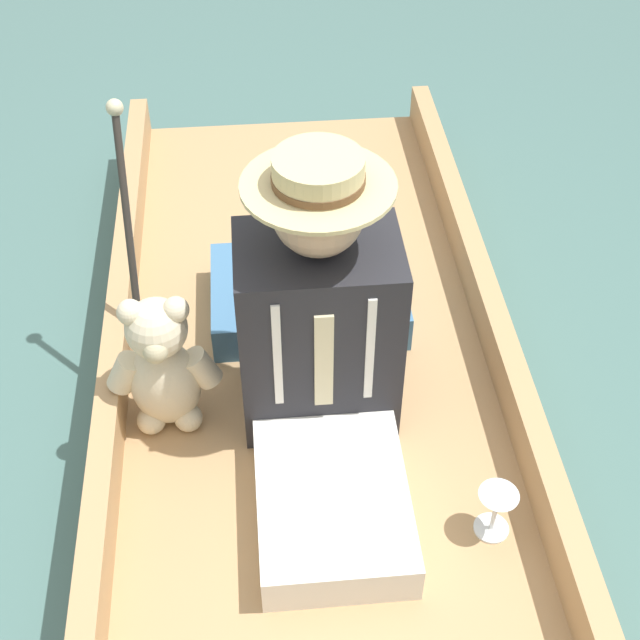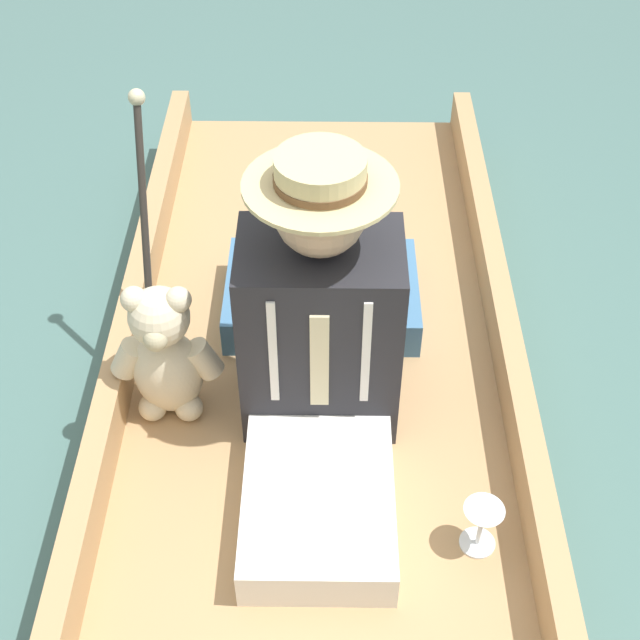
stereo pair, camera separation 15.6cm
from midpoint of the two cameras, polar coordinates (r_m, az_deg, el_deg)
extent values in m
plane|color=#476B66|center=(2.37, -1.95, -10.61)|extent=(16.00, 16.00, 0.00)
cube|color=tan|center=(2.32, -1.99, -9.68)|extent=(1.10, 3.16, 0.13)
cube|color=tan|center=(2.29, 11.17, -6.63)|extent=(0.06, 3.16, 0.13)
cube|color=tan|center=(2.26, -15.49, -8.37)|extent=(0.06, 3.16, 0.13)
cube|color=teal|center=(2.59, -2.52, 1.52)|extent=(0.55, 0.39, 0.11)
cube|color=white|center=(2.11, -1.35, -11.85)|extent=(0.35, 0.45, 0.11)
cube|color=#232328|center=(2.18, -2.14, -0.84)|extent=(0.39, 0.27, 0.53)
cube|color=beige|center=(2.05, -1.92, -2.79)|extent=(0.04, 0.01, 0.29)
cube|color=white|center=(2.04, 1.05, -2.06)|extent=(0.02, 0.01, 0.32)
cube|color=white|center=(2.04, -4.94, -2.44)|extent=(0.02, 0.01, 0.32)
sphere|color=tan|center=(1.94, -2.43, 6.93)|extent=(0.21, 0.21, 0.21)
cylinder|color=#CCB77F|center=(1.90, -2.49, 8.55)|extent=(0.34, 0.34, 0.01)
cylinder|color=#CCB77F|center=(1.88, -2.52, 9.47)|extent=(0.20, 0.20, 0.06)
cylinder|color=brown|center=(1.89, -2.50, 8.97)|extent=(0.20, 0.20, 0.02)
ellipsoid|color=beige|center=(2.29, -11.77, -4.03)|extent=(0.18, 0.15, 0.26)
sphere|color=beige|center=(2.16, -12.49, -0.60)|extent=(0.15, 0.15, 0.15)
sphere|color=tan|center=(2.12, -12.56, -2.03)|extent=(0.06, 0.06, 0.06)
sphere|color=beige|center=(2.11, -11.31, 0.59)|extent=(0.06, 0.06, 0.06)
sphere|color=beige|center=(2.13, -14.13, 0.40)|extent=(0.06, 0.06, 0.06)
cylinder|color=beige|center=(2.25, -9.56, -3.11)|extent=(0.10, 0.07, 0.11)
cylinder|color=beige|center=(2.27, -14.29, -3.37)|extent=(0.10, 0.07, 0.11)
sphere|color=beige|center=(2.33, -10.33, -6.24)|extent=(0.07, 0.07, 0.07)
sphere|color=beige|center=(2.35, -12.63, -6.35)|extent=(0.07, 0.07, 0.07)
cylinder|color=silver|center=(2.16, 8.83, -13.12)|extent=(0.08, 0.08, 0.01)
cylinder|color=silver|center=(2.12, 8.97, -12.41)|extent=(0.01, 0.01, 0.09)
cone|color=silver|center=(2.07, 9.17, -11.40)|extent=(0.09, 0.09, 0.04)
cylinder|color=#2D2823|center=(2.38, -13.88, 4.34)|extent=(0.02, 0.31, 0.67)
sphere|color=beige|center=(2.32, -14.95, 12.95)|extent=(0.04, 0.04, 0.04)
camera|label=1|loc=(0.08, -92.13, -2.04)|focal=50.00mm
camera|label=2|loc=(0.08, 87.87, 2.04)|focal=50.00mm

